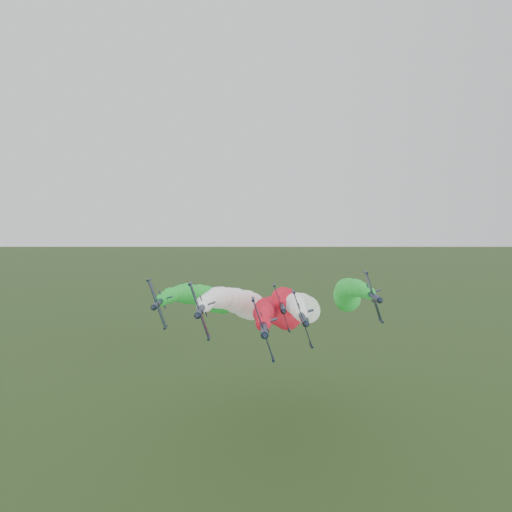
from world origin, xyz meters
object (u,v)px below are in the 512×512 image
Objects in this scene: jet_inner_left at (239,302)px; jet_outer_left at (208,298)px; jet_inner_right at (302,307)px; jet_trail at (288,301)px; jet_outer_right at (347,294)px; jet_lead at (279,313)px.

jet_outer_left is at bearing 131.74° from jet_inner_left.
jet_inner_right is at bearing -20.33° from jet_outer_left.
jet_outer_left is at bearing -168.88° from jet_trail.
jet_outer_right is 1.01× the size of jet_trail.
jet_inner_left is at bearing 140.94° from jet_lead.
jet_lead is 27.60m from jet_outer_left.
jet_inner_left is at bearing -133.05° from jet_trail.
jet_outer_left reaches higher than jet_lead.
jet_outer_right is 18.39m from jet_trail.
jet_inner_right is 28.69m from jet_outer_left.
jet_outer_right reaches higher than jet_trail.
jet_inner_left is 1.01× the size of jet_outer_left.
jet_inner_right is at bearing -150.00° from jet_outer_right.
jet_outer_right reaches higher than jet_outer_left.
jet_lead is at bearing -39.06° from jet_inner_left.
jet_inner_left is (-10.34, 8.39, 1.21)m from jet_lead.
jet_outer_right is (13.96, 8.06, 2.46)m from jet_inner_right.
jet_lead is 1.00× the size of jet_inner_right.
jet_outer_left is at bearing 177.33° from jet_outer_right.
jet_inner_right is at bearing -78.79° from jet_trail.
jet_outer_right is (40.84, -1.91, 1.53)m from jet_outer_left.
jet_inner_left is at bearing -164.26° from jet_outer_right.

